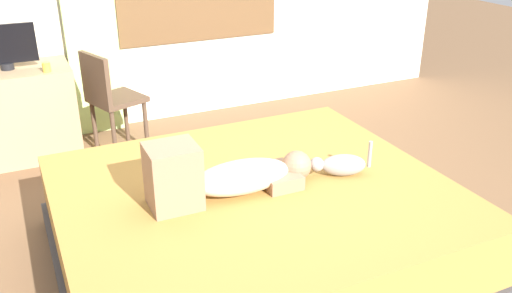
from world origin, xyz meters
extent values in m
plane|color=brown|center=(0.00, 0.00, 0.00)|extent=(16.00, 16.00, 0.00)
cube|color=#38383D|center=(-0.11, -0.01, 0.07)|extent=(2.18, 1.93, 0.14)
cube|color=olive|center=(-0.11, -0.01, 0.31)|extent=(2.12, 1.88, 0.35)
ellipsoid|color=#CCB299|center=(-0.20, -0.01, 0.57)|extent=(0.56, 0.27, 0.17)
sphere|color=#8C664C|center=(0.14, -0.02, 0.57)|extent=(0.17, 0.17, 0.17)
cube|color=#8C664C|center=(-0.58, -0.01, 0.66)|extent=(0.26, 0.24, 0.34)
cube|color=#8C664C|center=(0.02, -0.02, 0.53)|extent=(0.20, 0.28, 0.08)
ellipsoid|color=gray|center=(0.41, -0.09, 0.55)|extent=(0.28, 0.20, 0.13)
sphere|color=gray|center=(0.27, -0.04, 0.56)|extent=(0.08, 0.08, 0.08)
cylinder|color=gray|center=(0.55, -0.15, 0.62)|extent=(0.03, 0.03, 0.16)
cube|color=#997A56|center=(-1.25, 2.11, 0.37)|extent=(0.90, 0.56, 0.74)
cylinder|color=black|center=(-1.25, 2.11, 0.77)|extent=(0.10, 0.10, 0.05)
cube|color=black|center=(-1.25, 2.11, 0.94)|extent=(0.48, 0.04, 0.30)
cylinder|color=gold|center=(-0.98, 1.91, 0.78)|extent=(0.06, 0.06, 0.08)
cylinder|color=#4C3828|center=(-0.39, 2.06, 0.22)|extent=(0.04, 0.04, 0.44)
cylinder|color=#4C3828|center=(-0.29, 1.78, 0.22)|extent=(0.04, 0.04, 0.44)
cylinder|color=#4C3828|center=(-0.67, 1.96, 0.22)|extent=(0.04, 0.04, 0.44)
cylinder|color=#4C3828|center=(-0.57, 1.67, 0.22)|extent=(0.04, 0.04, 0.44)
cube|color=#4C3828|center=(-0.48, 1.87, 0.46)|extent=(0.49, 0.49, 0.04)
cube|color=#4C3828|center=(-0.64, 1.81, 0.67)|extent=(0.17, 0.37, 0.38)
cube|color=#ADCC75|center=(-0.55, 2.39, 1.16)|extent=(0.44, 0.06, 2.32)
camera|label=1|loc=(-1.24, -2.44, 1.95)|focal=38.40mm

